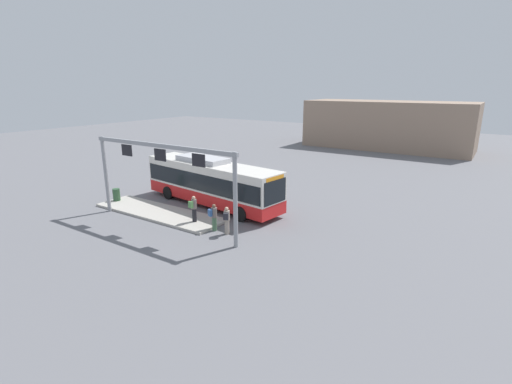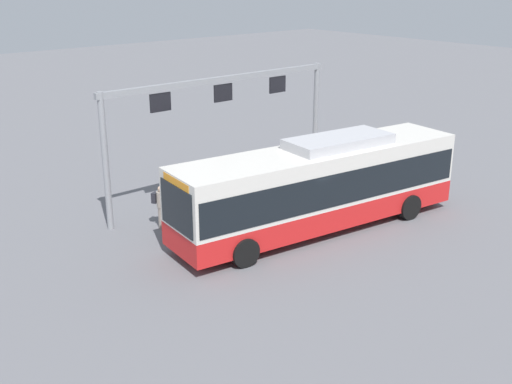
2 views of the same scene
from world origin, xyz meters
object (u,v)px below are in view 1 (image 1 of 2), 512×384
person_boarding (227,220)px  bus_main (211,181)px  trash_bin (116,195)px  person_waiting_mid (214,217)px  person_waiting_near (194,208)px

person_boarding → bus_main: bearing=22.1°
trash_bin → person_boarding: bearing=-2.1°
bus_main → person_waiting_mid: bearing=-41.5°
person_boarding → trash_bin: bearing=61.5°
person_boarding → trash_bin: 10.69m
person_boarding → trash_bin: person_boarding is taller
bus_main → person_boarding: bus_main is taller
bus_main → person_boarding: bearing=-34.3°
person_waiting_mid → person_boarding: bearing=-64.7°
person_boarding → person_waiting_mid: same height
person_waiting_near → person_waiting_mid: size_ratio=1.00×
trash_bin → person_waiting_near: bearing=-1.4°
person_waiting_near → trash_bin: bearing=93.5°
person_waiting_near → person_waiting_mid: bearing=-91.2°
person_waiting_near → person_waiting_mid: (1.77, -0.19, -0.16)m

